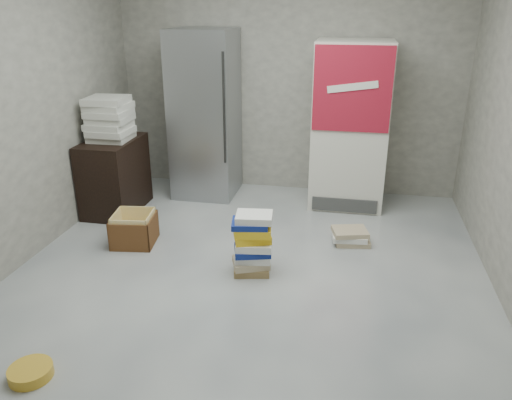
{
  "coord_description": "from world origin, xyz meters",
  "views": [
    {
      "loc": [
        0.78,
        -3.35,
        2.16
      ],
      "look_at": [
        -0.02,
        0.7,
        0.52
      ],
      "focal_mm": 35.0,
      "sensor_mm": 36.0,
      "label": 1
    }
  ],
  "objects": [
    {
      "name": "ground",
      "position": [
        0.0,
        0.0,
        0.0
      ],
      "size": [
        5.0,
        5.0,
        0.0
      ],
      "primitive_type": "plane",
      "color": "silver",
      "rests_on": "ground"
    },
    {
      "name": "wood_shelf",
      "position": [
        -1.73,
        1.4,
        0.4
      ],
      "size": [
        0.5,
        0.8,
        0.8
      ],
      "primitive_type": "cube",
      "color": "black",
      "rests_on": "ground"
    },
    {
      "name": "coke_cooler",
      "position": [
        0.75,
        2.12,
        0.9
      ],
      "size": [
        0.8,
        0.73,
        1.8
      ],
      "color": "silver",
      "rests_on": "ground"
    },
    {
      "name": "cardboard_box",
      "position": [
        -1.2,
        0.66,
        0.13
      ],
      "size": [
        0.43,
        0.43,
        0.31
      ],
      "rotation": [
        0.0,
        0.0,
        0.14
      ],
      "color": "gold",
      "rests_on": "ground"
    },
    {
      "name": "room_shell",
      "position": [
        0.0,
        0.0,
        1.8
      ],
      "size": [
        4.04,
        5.04,
        2.82
      ],
      "color": "#AAA699",
      "rests_on": "ground"
    },
    {
      "name": "phonebook_stack_side",
      "position": [
        0.83,
        1.06,
        0.07
      ],
      "size": [
        0.39,
        0.32,
        0.15
      ],
      "rotation": [
        0.0,
        0.0,
        0.13
      ],
      "color": "tan",
      "rests_on": "ground"
    },
    {
      "name": "steel_fridge",
      "position": [
        -0.9,
        2.13,
        0.95
      ],
      "size": [
        0.7,
        0.72,
        1.9
      ],
      "color": "#A2A5AA",
      "rests_on": "ground"
    },
    {
      "name": "phonebook_stack_main",
      "position": [
        0.02,
        0.33,
        0.27
      ],
      "size": [
        0.37,
        0.33,
        0.55
      ],
      "rotation": [
        0.0,
        0.0,
        0.26
      ],
      "color": "olive",
      "rests_on": "ground"
    },
    {
      "name": "supply_box_stack",
      "position": [
        -1.72,
        1.4,
        1.03
      ],
      "size": [
        0.44,
        0.44,
        0.45
      ],
      "color": "white",
      "rests_on": "wood_shelf"
    },
    {
      "name": "bucket_lid",
      "position": [
        -1.06,
        -1.2,
        0.04
      ],
      "size": [
        0.33,
        0.33,
        0.07
      ],
      "primitive_type": "cylinder",
      "rotation": [
        0.0,
        0.0,
        0.25
      ],
      "color": "gold",
      "rests_on": "ground"
    }
  ]
}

